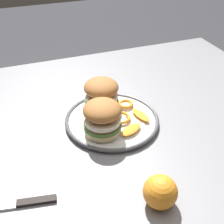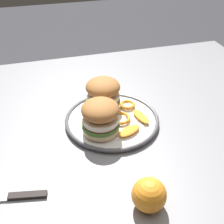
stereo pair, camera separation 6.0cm
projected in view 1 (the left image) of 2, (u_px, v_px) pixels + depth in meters
The scene contains 10 objects.
dining_table at pixel (102, 141), 0.95m from camera, with size 1.40×0.98×0.71m.
dinner_plate at pixel (112, 120), 0.89m from camera, with size 0.29×0.29×0.02m.
sandwich_half_left at pixel (102, 117), 0.81m from camera, with size 0.14×0.14×0.10m.
sandwich_half_right at pixel (101, 94), 0.90m from camera, with size 0.12×0.12×0.10m.
orange_peel_curled at pixel (126, 104), 0.94m from camera, with size 0.05×0.05×0.01m.
orange_peel_strip_long at pixel (141, 115), 0.89m from camera, with size 0.05×0.08×0.01m.
orange_peel_strip_short at pixel (131, 130), 0.83m from camera, with size 0.08×0.06×0.01m.
orange_peel_small_curl at pixel (121, 118), 0.88m from camera, with size 0.08×0.08×0.01m.
whole_orange at pixel (160, 192), 0.63m from camera, with size 0.08×0.08×0.08m, color orange.
table_knife at pixel (15, 205), 0.65m from camera, with size 0.22×0.06×0.01m.
Camera 1 is at (0.21, 0.68, 1.26)m, focal length 45.79 mm.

